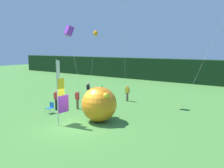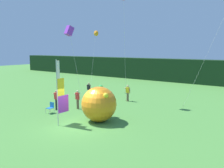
# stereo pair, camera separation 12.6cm
# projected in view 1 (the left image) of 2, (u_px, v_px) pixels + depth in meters

# --- Properties ---
(ground_plane) EXTENTS (120.00, 120.00, 0.00)m
(ground_plane) POSITION_uv_depth(u_px,v_px,m) (77.00, 126.00, 16.44)
(ground_plane) COLOR #478438
(distant_treeline) EXTENTS (80.00, 2.40, 3.59)m
(distant_treeline) POSITION_uv_depth(u_px,v_px,m) (196.00, 71.00, 36.58)
(distant_treeline) COLOR black
(distant_treeline) RESTS_ON ground
(banner_flag) EXTENTS (0.06, 1.03, 4.52)m
(banner_flag) POSITION_uv_depth(u_px,v_px,m) (61.00, 94.00, 16.57)
(banner_flag) COLOR #B7B7BC
(banner_flag) RESTS_ON ground
(person_near_banner) EXTENTS (0.55, 0.48, 1.73)m
(person_near_banner) POSITION_uv_depth(u_px,v_px,m) (56.00, 100.00, 20.68)
(person_near_banner) COLOR black
(person_near_banner) RESTS_ON ground
(person_mid_field) EXTENTS (0.55, 0.48, 1.57)m
(person_mid_field) POSITION_uv_depth(u_px,v_px,m) (88.00, 89.00, 26.29)
(person_mid_field) COLOR #B7B2A3
(person_mid_field) RESTS_ON ground
(person_far_left) EXTENTS (0.55, 0.48, 1.63)m
(person_far_left) POSITION_uv_depth(u_px,v_px,m) (127.00, 93.00, 24.22)
(person_far_left) COLOR brown
(person_far_left) RESTS_ON ground
(person_far_right) EXTENTS (0.55, 0.48, 1.66)m
(person_far_right) POSITION_uv_depth(u_px,v_px,m) (77.00, 99.00, 21.09)
(person_far_right) COLOR brown
(person_far_right) RESTS_ON ground
(inflatable_balloon) EXTENTS (2.54, 2.54, 2.58)m
(inflatable_balloon) POSITION_uv_depth(u_px,v_px,m) (99.00, 104.00, 17.40)
(inflatable_balloon) COLOR orange
(inflatable_balloon) RESTS_ON ground
(folding_chair) EXTENTS (0.51, 0.51, 0.89)m
(folding_chair) POSITION_uv_depth(u_px,v_px,m) (51.00, 107.00, 19.76)
(folding_chair) COLOR #BCBCC1
(folding_chair) RESTS_ON ground
(kite_purple_box_0) EXTENTS (2.03, 0.81, 7.04)m
(kite_purple_box_0) POSITION_uv_depth(u_px,v_px,m) (69.00, 31.00, 19.14)
(kite_purple_box_0) COLOR brown
(kite_purple_box_0) RESTS_ON ground
(kite_orange_delta_2) EXTENTS (1.82, 2.99, 7.39)m
(kite_orange_delta_2) POSITION_uv_depth(u_px,v_px,m) (95.00, 34.00, 29.25)
(kite_orange_delta_2) COLOR brown
(kite_orange_delta_2) RESTS_ON ground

